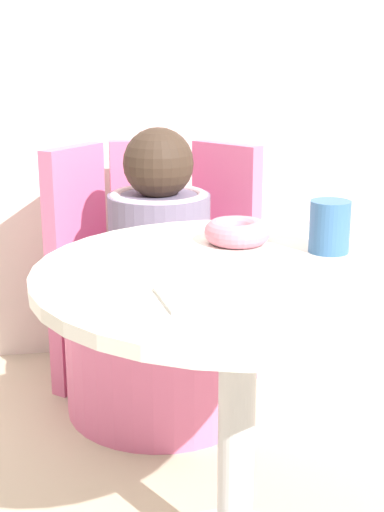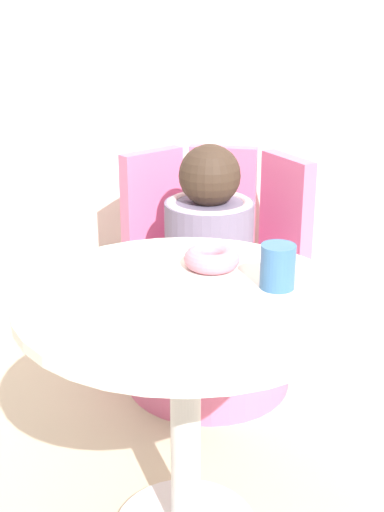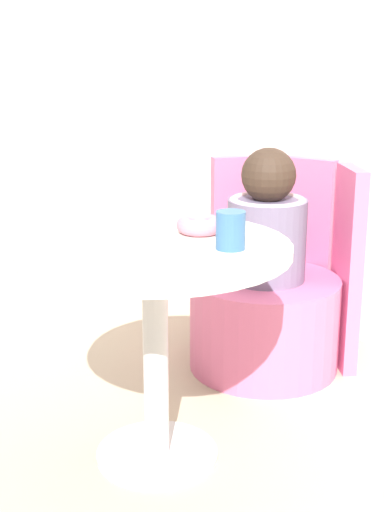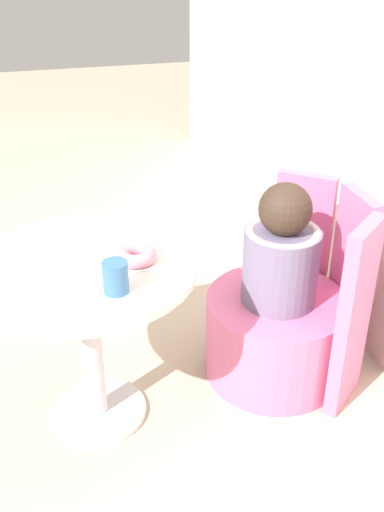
{
  "view_description": "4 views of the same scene",
  "coord_description": "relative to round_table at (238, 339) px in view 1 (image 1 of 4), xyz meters",
  "views": [
    {
      "loc": [
        -0.33,
        -1.21,
        1.01
      ],
      "look_at": [
        -0.08,
        0.33,
        0.55
      ],
      "focal_mm": 50.0,
      "sensor_mm": 36.0,
      "label": 1
    },
    {
      "loc": [
        0.21,
        -1.41,
        1.27
      ],
      "look_at": [
        -0.11,
        0.33,
        0.58
      ],
      "focal_mm": 50.0,
      "sensor_mm": 36.0,
      "label": 2
    },
    {
      "loc": [
        1.08,
        -1.46,
        1.14
      ],
      "look_at": [
        -0.17,
        0.29,
        0.51
      ],
      "focal_mm": 50.0,
      "sensor_mm": 36.0,
      "label": 3
    },
    {
      "loc": [
        1.62,
        -0.14,
        1.59
      ],
      "look_at": [
        -0.11,
        0.33,
        0.58
      ],
      "focal_mm": 42.0,
      "sensor_mm": 36.0,
      "label": 4
    }
  ],
  "objects": [
    {
      "name": "cup",
      "position": [
        0.19,
        0.08,
        0.18
      ],
      "size": [
        0.08,
        0.08,
        0.1
      ],
      "color": "#386699",
      "rests_on": "round_table"
    },
    {
      "name": "donut",
      "position": [
        0.03,
        0.16,
        0.16
      ],
      "size": [
        0.13,
        0.13,
        0.05
      ],
      "color": "pink",
      "rests_on": "round_table"
    },
    {
      "name": "paper_napkin",
      "position": [
        -0.1,
        -0.14,
        0.14
      ],
      "size": [
        0.13,
        0.13,
        0.01
      ],
      "color": "silver",
      "rests_on": "round_table"
    },
    {
      "name": "child_figure",
      "position": [
        -0.06,
        0.71,
        0.04
      ],
      "size": [
        0.28,
        0.28,
        0.47
      ],
      "color": "slate",
      "rests_on": "tub_chair"
    },
    {
      "name": "tub_chair",
      "position": [
        -0.06,
        0.71,
        -0.33
      ],
      "size": [
        0.54,
        0.54,
        0.34
      ],
      "color": "#DB6693",
      "rests_on": "ground_plane"
    },
    {
      "name": "booth_backrest",
      "position": [
        -0.06,
        0.94,
        -0.13
      ],
      "size": [
        0.64,
        0.24,
        0.74
      ],
      "color": "#DB6693",
      "rests_on": "ground_plane"
    },
    {
      "name": "round_table",
      "position": [
        0.0,
        0.0,
        0.0
      ],
      "size": [
        0.73,
        0.73,
        0.64
      ],
      "color": "silver",
      "rests_on": "ground_plane"
    }
  ]
}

